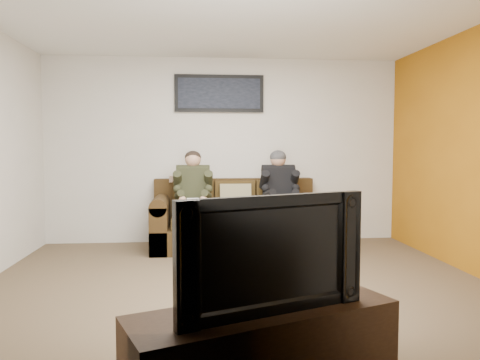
{
  "coord_description": "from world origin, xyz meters",
  "views": [
    {
      "loc": [
        -0.39,
        -4.41,
        1.34
      ],
      "look_at": [
        0.13,
        1.2,
        0.95
      ],
      "focal_mm": 35.0,
      "sensor_mm": 36.0,
      "label": 1
    }
  ],
  "objects": [
    {
      "name": "throw_pillow",
      "position": [
        0.13,
        1.87,
        0.64
      ],
      "size": [
        0.42,
        0.2,
        0.42
      ],
      "primitive_type": "cube",
      "rotation": [
        -0.21,
        0.0,
        0.0
      ],
      "color": "#897F5A",
      "rests_on": "sofa"
    },
    {
      "name": "wall_front",
      "position": [
        0.0,
        -2.25,
        1.3
      ],
      "size": [
        5.0,
        0.0,
        5.0
      ],
      "primitive_type": "plane",
      "rotation": [
        -1.57,
        0.0,
        0.0
      ],
      "color": "beige",
      "rests_on": "ground"
    },
    {
      "name": "wall_back",
      "position": [
        0.0,
        2.25,
        1.3
      ],
      "size": [
        5.0,
        0.0,
        5.0
      ],
      "primitive_type": "plane",
      "rotation": [
        1.57,
        0.0,
        0.0
      ],
      "color": "beige",
      "rests_on": "ground"
    },
    {
      "name": "cat",
      "position": [
        0.25,
        1.6,
        0.54
      ],
      "size": [
        0.66,
        0.26,
        0.24
      ],
      "color": "#4A321D",
      "rests_on": "sofa"
    },
    {
      "name": "floor",
      "position": [
        0.0,
        0.0,
        0.0
      ],
      "size": [
        5.0,
        5.0,
        0.0
      ],
      "primitive_type": "plane",
      "color": "brown",
      "rests_on": "ground"
    },
    {
      "name": "sofa",
      "position": [
        0.13,
        1.83,
        0.34
      ],
      "size": [
        2.21,
        0.96,
        0.91
      ],
      "color": "#362410",
      "rests_on": "ground"
    },
    {
      "name": "ceiling",
      "position": [
        0.0,
        0.0,
        2.6
      ],
      "size": [
        5.0,
        5.0,
        0.0
      ],
      "primitive_type": "plane",
      "rotation": [
        3.14,
        0.0,
        0.0
      ],
      "color": "silver",
      "rests_on": "ground"
    },
    {
      "name": "television",
      "position": [
        -0.03,
        -1.95,
        0.78
      ],
      "size": [
        1.07,
        0.53,
        0.63
      ],
      "primitive_type": "imported",
      "rotation": [
        0.0,
        0.0,
        0.38
      ],
      "color": "black",
      "rests_on": "tv_stand"
    },
    {
      "name": "tv_stand",
      "position": [
        -0.03,
        -1.95,
        0.24
      ],
      "size": [
        1.57,
        1.0,
        0.47
      ],
      "primitive_type": "cube",
      "rotation": [
        0.0,
        0.0,
        0.38
      ],
      "color": "black",
      "rests_on": "ground"
    },
    {
      "name": "framed_poster",
      "position": [
        -0.07,
        2.22,
        2.1
      ],
      "size": [
        1.25,
        0.05,
        0.52
      ],
      "color": "black",
      "rests_on": "wall_back"
    },
    {
      "name": "person_left",
      "position": [
        -0.44,
        1.64,
        0.73
      ],
      "size": [
        0.51,
        0.87,
        1.3
      ],
      "color": "#6B6642",
      "rests_on": "sofa"
    },
    {
      "name": "person_right",
      "position": [
        0.7,
        1.64,
        0.73
      ],
      "size": [
        0.51,
        0.86,
        1.31
      ],
      "color": "black",
      "rests_on": "sofa"
    },
    {
      "name": "throw_blanket",
      "position": [
        -0.54,
        2.11,
        0.91
      ],
      "size": [
        0.45,
        0.22,
        0.08
      ],
      "primitive_type": "cube",
      "color": "tan",
      "rests_on": "sofa"
    }
  ]
}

